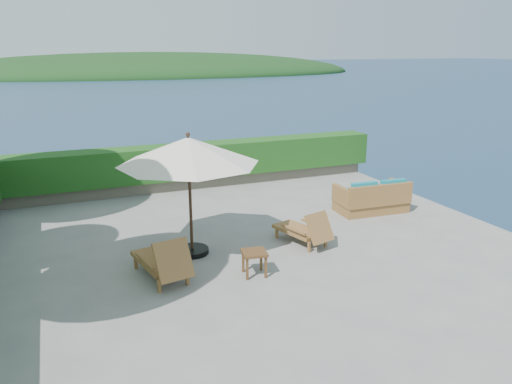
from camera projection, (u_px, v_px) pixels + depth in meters
name	position (u px, v px, depth m)	size (l,w,h in m)	color
ground	(257.00, 253.00, 10.50)	(12.00, 12.00, 0.00)	gray
foundation	(257.00, 319.00, 10.93)	(12.00, 12.00, 3.00)	#5A5147
ocean	(257.00, 375.00, 11.33)	(600.00, 600.00, 0.00)	#18314C
offshore_island	(153.00, 74.00, 144.91)	(126.00, 57.60, 12.60)	black
planter_wall_far	(188.00, 182.00, 15.43)	(12.00, 0.60, 0.36)	#6A6355
hedge_far	(187.00, 161.00, 15.25)	(12.40, 0.90, 1.00)	#163E11
patio_umbrella	(188.00, 152.00, 9.90)	(3.28, 3.28, 2.57)	black
lounge_left	(163.00, 261.00, 9.21)	(0.92, 1.66, 0.91)	olive
lounge_right	(305.00, 229.00, 10.91)	(0.94, 1.52, 0.81)	olive
side_table	(254.00, 256.00, 9.39)	(0.51, 0.51, 0.48)	brown
wicker_loveseat	(372.00, 199.00, 13.07)	(1.90, 1.05, 0.91)	olive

